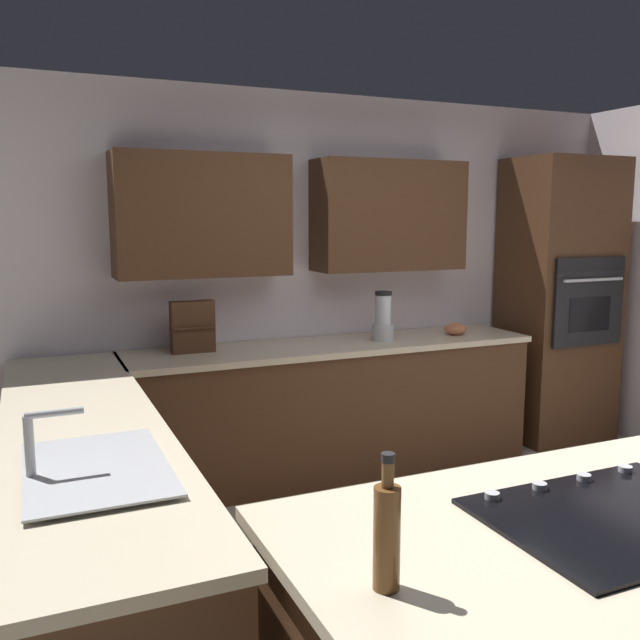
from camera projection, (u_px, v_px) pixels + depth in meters
ground_plane at (505, 589)px, 3.21m from camera, size 14.00×14.00×0.00m
wall_back at (319, 263)px, 4.82m from camera, size 6.00×0.44×2.60m
lower_cabinets_back at (334, 410)px, 4.66m from camera, size 2.80×0.60×0.86m
countertop_back at (334, 346)px, 4.60m from camera, size 2.84×0.64×0.04m
lower_cabinets_side at (87, 525)px, 2.92m from camera, size 0.60×2.90×0.86m
countertop_side at (81, 424)px, 2.85m from camera, size 0.64×2.94×0.04m
island_top at (620, 525)px, 1.92m from camera, size 1.96×1.03×0.04m
wall_oven at (559, 300)px, 5.33m from camera, size 0.80×0.66×2.20m
sink_unit at (94, 468)px, 2.26m from camera, size 0.46×0.70×0.23m
cooktop at (619, 515)px, 1.92m from camera, size 0.76×0.56×0.03m
blender at (383, 320)px, 4.67m from camera, size 0.15×0.15×0.34m
mixing_bowl at (455, 329)px, 4.92m from camera, size 0.16×0.16×0.09m
spice_rack at (193, 327)px, 4.26m from camera, size 0.27×0.11×0.33m
oil_bottle at (387, 534)px, 1.54m from camera, size 0.06×0.06×0.32m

